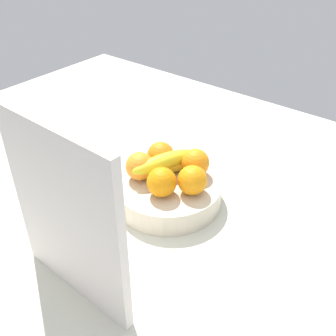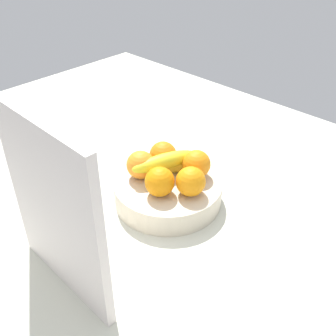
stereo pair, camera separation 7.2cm
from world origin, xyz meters
TOP-DOWN VIEW (x-y plane):
  - ground_plane at (0.00, 0.00)cm, footprint 180.00×140.00cm
  - fruit_bowl at (-3.59, -1.96)cm, footprint 26.40×26.40cm
  - orange_front_left at (-10.57, -2.17)cm, footprint 6.95×6.95cm
  - orange_front_right at (-6.87, -8.53)cm, footprint 6.95×6.95cm
  - orange_center at (1.82, -5.80)cm, footprint 6.95×6.95cm
  - orange_back_left at (2.71, 1.10)cm, footprint 6.95×6.95cm
  - orange_back_right at (-5.52, 2.81)cm, footprint 6.95×6.95cm
  - banana_bunch at (-1.03, -4.17)cm, footprint 13.71×18.52cm
  - cutting_board at (-6.84, 30.06)cm, footprint 28.04×2.48cm

SIDE VIEW (x-z plane):
  - ground_plane at x=0.00cm, z-range -3.00..0.00cm
  - fruit_bowl at x=-3.59cm, z-range 0.00..5.83cm
  - banana_bunch at x=-1.03cm, z-range 5.83..12.03cm
  - orange_front_left at x=-10.57cm, z-range 5.83..12.78cm
  - orange_front_right at x=-6.87cm, z-range 5.83..12.78cm
  - orange_center at x=1.82cm, z-range 5.83..12.78cm
  - orange_back_left at x=2.71cm, z-range 5.83..12.78cm
  - orange_back_right at x=-5.52cm, z-range 5.83..12.78cm
  - cutting_board at x=-6.84cm, z-range 0.00..36.00cm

